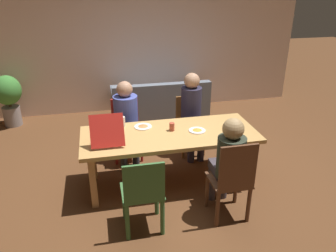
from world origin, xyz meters
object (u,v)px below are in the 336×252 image
object	(u,v)px
chair_3	(143,194)
potted_plant	(8,96)
plate_0	(197,130)
couch	(160,104)
dining_table	(170,138)
drinking_glass_1	(123,122)
person_1	(228,158)
chair_0	(189,122)
person_0	(192,109)
chair_2	(126,125)
plate_1	(143,126)
drinking_glass_0	(172,127)
person_2	(126,115)
chair_1	(232,180)
pizza_box_0	(107,134)

from	to	relation	value
chair_3	potted_plant	distance (m)	3.83
plate_0	couch	size ratio (longest dim) A/B	0.12
dining_table	drinking_glass_1	size ratio (longest dim) A/B	16.77
person_1	potted_plant	size ratio (longest dim) A/B	1.27
plate_0	chair_0	bearing A→B (deg)	80.55
person_0	chair_2	size ratio (longest dim) A/B	1.45
plate_1	drinking_glass_1	xyz separation A→B (m)	(-0.25, 0.08, 0.06)
chair_3	couch	bearing A→B (deg)	75.95
potted_plant	person_1	bearing A→B (deg)	-47.26
drinking_glass_0	chair_0	bearing A→B (deg)	59.82
person_2	person_1	bearing A→B (deg)	-56.63
dining_table	chair_1	xyz separation A→B (m)	(0.50, -0.86, -0.13)
dining_table	drinking_glass_1	bearing A→B (deg)	149.14
chair_1	pizza_box_0	xyz separation A→B (m)	(-1.27, 0.88, 0.26)
chair_1	plate_1	bearing A→B (deg)	125.62
chair_2	drinking_glass_1	size ratio (longest dim) A/B	6.64
dining_table	plate_1	xyz separation A→B (m)	(-0.30, 0.25, 0.09)
pizza_box_0	drinking_glass_1	size ratio (longest dim) A/B	4.15
person_0	pizza_box_0	distance (m)	1.44
person_2	potted_plant	distance (m)	2.58
chair_3	plate_0	distance (m)	1.20
chair_0	person_2	size ratio (longest dim) A/B	0.71
chair_0	couch	xyz separation A→B (m)	(-0.21, 1.33, -0.17)
person_0	chair_1	size ratio (longest dim) A/B	1.28
dining_table	couch	size ratio (longest dim) A/B	1.22
person_2	drinking_glass_1	xyz separation A→B (m)	(-0.09, -0.42, 0.08)
chair_1	chair_3	size ratio (longest dim) A/B	1.11
pizza_box_0	couch	xyz separation A→B (m)	(1.06, 2.16, -0.49)
dining_table	plate_1	bearing A→B (deg)	140.53
chair_1	drinking_glass_1	world-z (taller)	chair_1
person_0	pizza_box_0	world-z (taller)	person_0
chair_1	chair_3	distance (m)	0.97
chair_1	drinking_glass_0	bearing A→B (deg)	116.02
person_0	couch	size ratio (longest dim) A/B	0.70
chair_1	chair_3	bearing A→B (deg)	179.51
chair_3	person_0	bearing A→B (deg)	58.32
plate_0	potted_plant	world-z (taller)	potted_plant
couch	person_2	bearing A→B (deg)	-118.01
couch	chair_2	bearing A→B (deg)	-120.47
plate_1	couch	xyz separation A→B (m)	(0.59, 1.93, -0.45)
dining_table	person_1	xyz separation A→B (m)	(0.50, -0.72, 0.06)
chair_0	person_1	xyz separation A→B (m)	(-0.00, -1.56, 0.24)
chair_0	couch	bearing A→B (deg)	98.80
person_0	chair_2	distance (m)	1.01
chair_2	drinking_glass_1	xyz separation A→B (m)	(-0.09, -0.56, 0.29)
chair_3	potted_plant	xyz separation A→B (m)	(-1.95, 3.30, 0.09)
chair_2	plate_1	world-z (taller)	chair_2
drinking_glass_0	chair_1	bearing A→B (deg)	-63.98
plate_1	drinking_glass_1	world-z (taller)	drinking_glass_1
person_0	drinking_glass_1	size ratio (longest dim) A/B	9.62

